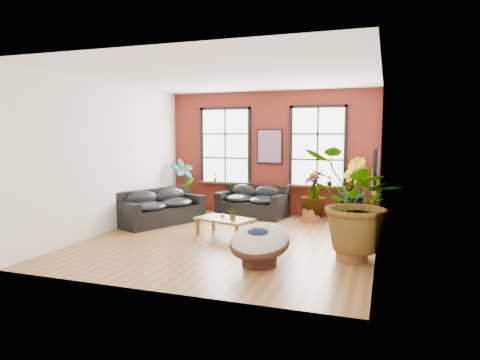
{
  "coord_description": "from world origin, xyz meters",
  "views": [
    {
      "loc": [
        3.14,
        -8.54,
        2.27
      ],
      "look_at": [
        0.0,
        0.6,
        1.25
      ],
      "focal_mm": 32.0,
      "sensor_mm": 36.0,
      "label": 1
    }
  ],
  "objects_px": {
    "coffee_table": "(224,220)",
    "papasan_chair": "(259,243)",
    "sofa_left": "(160,208)",
    "sofa_back": "(253,202)"
  },
  "relations": [
    {
      "from": "coffee_table",
      "to": "papasan_chair",
      "type": "xyz_separation_m",
      "value": [
        1.38,
        -1.89,
        0.05
      ]
    },
    {
      "from": "sofa_left",
      "to": "sofa_back",
      "type": "bearing_deg",
      "value": -24.74
    },
    {
      "from": "sofa_back",
      "to": "sofa_left",
      "type": "height_order",
      "value": "sofa_left"
    },
    {
      "from": "sofa_left",
      "to": "papasan_chair",
      "type": "bearing_deg",
      "value": -102.7
    },
    {
      "from": "sofa_left",
      "to": "papasan_chair",
      "type": "relative_size",
      "value": 2.13
    },
    {
      "from": "sofa_back",
      "to": "sofa_left",
      "type": "xyz_separation_m",
      "value": [
        -1.98,
        -1.7,
        0.0
      ]
    },
    {
      "from": "sofa_back",
      "to": "papasan_chair",
      "type": "bearing_deg",
      "value": -63.42
    },
    {
      "from": "sofa_back",
      "to": "coffee_table",
      "type": "distance_m",
      "value": 2.44
    },
    {
      "from": "coffee_table",
      "to": "papasan_chair",
      "type": "bearing_deg",
      "value": -36.87
    },
    {
      "from": "sofa_left",
      "to": "papasan_chair",
      "type": "height_order",
      "value": "sofa_left"
    }
  ]
}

